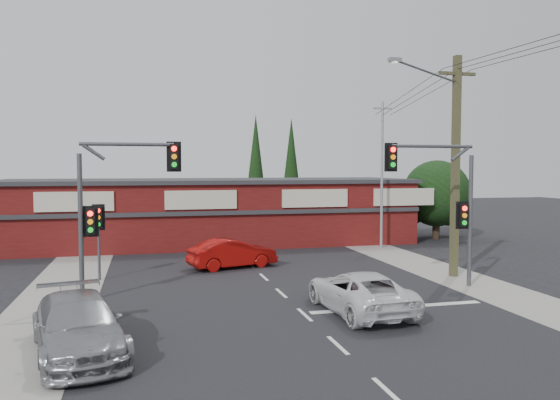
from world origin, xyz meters
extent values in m
plane|color=black|center=(0.00, 0.00, 0.00)|extent=(120.00, 120.00, 0.00)
cube|color=black|center=(0.00, 5.00, 0.01)|extent=(14.00, 70.00, 0.01)
cube|color=gray|center=(-8.50, 5.00, 0.01)|extent=(3.00, 70.00, 0.02)
cube|color=gray|center=(8.50, 5.00, 0.01)|extent=(3.00, 70.00, 0.02)
cube|color=silver|center=(3.50, -1.50, 0.01)|extent=(6.50, 0.35, 0.01)
imported|color=silver|center=(1.95, -1.73, 0.71)|extent=(2.64, 5.23, 1.42)
imported|color=#939598|center=(-6.97, -3.90, 0.77)|extent=(3.25, 5.63, 1.54)
imported|color=#9A0C09|center=(-1.00, 7.60, 0.72)|extent=(4.63, 2.68, 1.44)
cube|color=silver|center=(0.00, -8.20, 0.01)|extent=(0.12, 1.60, 0.01)
cube|color=silver|center=(0.00, -4.93, 0.01)|extent=(0.12, 1.60, 0.01)
cube|color=silver|center=(0.00, -1.67, 0.01)|extent=(0.12, 1.60, 0.01)
cube|color=silver|center=(0.00, 1.60, 0.01)|extent=(0.12, 1.60, 0.01)
cube|color=silver|center=(0.00, 4.86, 0.01)|extent=(0.12, 1.60, 0.01)
cube|color=silver|center=(0.00, 8.13, 0.01)|extent=(0.12, 1.60, 0.01)
cube|color=silver|center=(0.00, 11.40, 0.01)|extent=(0.12, 1.60, 0.01)
cube|color=#501010|center=(-1.00, 17.00, 2.00)|extent=(26.00, 8.00, 4.00)
cube|color=#2D2D30|center=(-1.00, 17.00, 4.10)|extent=(26.40, 8.40, 0.25)
cube|color=beige|center=(-9.00, 12.95, 3.10)|extent=(4.20, 0.12, 1.10)
cube|color=beige|center=(-2.00, 12.95, 3.10)|extent=(4.20, 0.12, 1.10)
cube|color=beige|center=(5.00, 12.95, 3.10)|extent=(4.20, 0.12, 1.10)
cube|color=beige|center=(11.00, 12.95, 3.10)|extent=(4.20, 0.12, 1.10)
cube|color=#2D2D30|center=(-1.00, 12.90, 2.30)|extent=(26.00, 0.15, 0.25)
cylinder|color=#2D2116|center=(14.50, 15.00, 0.90)|extent=(0.50, 0.50, 1.80)
sphere|color=black|center=(14.50, 15.00, 3.20)|extent=(4.60, 4.60, 4.60)
sphere|color=black|center=(16.00, 16.00, 2.50)|extent=(3.40, 3.40, 3.40)
sphere|color=black|center=(13.20, 16.40, 2.30)|extent=(2.80, 2.80, 2.80)
cylinder|color=#2D2116|center=(3.50, 24.00, 1.00)|extent=(0.24, 0.24, 2.00)
cone|color=black|center=(3.50, 24.00, 5.50)|extent=(1.80, 1.80, 7.50)
cylinder|color=#2D2116|center=(7.00, 26.00, 1.00)|extent=(0.24, 0.24, 2.00)
cone|color=black|center=(7.00, 26.00, 5.50)|extent=(1.80, 1.80, 7.50)
cylinder|color=#47494C|center=(-7.50, 2.00, 2.75)|extent=(0.18, 0.18, 5.50)
cylinder|color=#47494C|center=(-5.80, 2.00, 5.85)|extent=(3.40, 0.14, 0.14)
cylinder|color=#47494C|center=(-6.99, 2.00, 5.55)|extent=(0.82, 0.14, 0.63)
cube|color=black|center=(-4.10, 2.00, 5.40)|extent=(0.32, 0.22, 0.95)
cube|color=black|center=(-4.10, 2.07, 5.40)|extent=(0.55, 0.04, 1.15)
cylinder|color=#FF0C07|center=(-4.10, 1.87, 5.70)|extent=(0.20, 0.06, 0.20)
cylinder|color=orange|center=(-4.10, 1.87, 5.40)|extent=(0.20, 0.06, 0.20)
cylinder|color=#0CE526|center=(-4.10, 1.87, 5.10)|extent=(0.20, 0.06, 0.20)
cube|color=black|center=(-7.15, 2.00, 3.00)|extent=(0.32, 0.22, 0.95)
cube|color=black|center=(-7.15, 2.07, 3.00)|extent=(0.55, 0.04, 1.15)
cylinder|color=#FF0C07|center=(-7.15, 1.87, 3.30)|extent=(0.20, 0.06, 0.20)
cylinder|color=orange|center=(-7.15, 1.87, 3.00)|extent=(0.20, 0.06, 0.20)
cylinder|color=#0CE526|center=(-7.15, 1.87, 2.70)|extent=(0.20, 0.06, 0.20)
cylinder|color=#47494C|center=(8.00, 1.00, 2.75)|extent=(0.18, 0.18, 5.50)
cylinder|color=#47494C|center=(6.20, 1.00, 5.85)|extent=(3.60, 0.14, 0.14)
cylinder|color=#47494C|center=(7.46, 1.00, 5.55)|extent=(0.82, 0.14, 0.63)
cube|color=black|center=(4.40, 1.00, 5.40)|extent=(0.32, 0.22, 0.95)
cube|color=black|center=(4.40, 1.07, 5.40)|extent=(0.55, 0.04, 1.15)
cylinder|color=#FF0C07|center=(4.40, 0.87, 5.70)|extent=(0.20, 0.06, 0.20)
cylinder|color=orange|center=(4.40, 0.87, 5.40)|extent=(0.20, 0.06, 0.20)
cylinder|color=#0CE526|center=(4.40, 0.87, 5.10)|extent=(0.20, 0.06, 0.20)
cube|color=black|center=(7.65, 1.00, 3.00)|extent=(0.32, 0.22, 0.95)
cube|color=black|center=(7.65, 1.07, 3.00)|extent=(0.55, 0.04, 1.15)
cylinder|color=#FF0C07|center=(7.65, 0.87, 3.30)|extent=(0.20, 0.06, 0.20)
cylinder|color=orange|center=(7.65, 0.87, 3.00)|extent=(0.20, 0.06, 0.20)
cylinder|color=#0CE526|center=(7.65, 0.87, 2.70)|extent=(0.20, 0.06, 0.20)
cylinder|color=#47494C|center=(-7.20, 6.00, 1.50)|extent=(0.12, 0.12, 3.00)
cube|color=black|center=(-7.20, 6.00, 2.80)|extent=(0.32, 0.22, 0.95)
cube|color=black|center=(-7.20, 6.07, 2.80)|extent=(0.55, 0.04, 1.15)
cylinder|color=#FF0C07|center=(-7.20, 5.87, 3.10)|extent=(0.20, 0.06, 0.20)
cylinder|color=orange|center=(-7.20, 5.87, 2.80)|extent=(0.20, 0.06, 0.20)
cylinder|color=#0CE526|center=(-7.20, 5.87, 2.50)|extent=(0.20, 0.06, 0.20)
cube|color=#4D4A2B|center=(8.50, 3.00, 5.00)|extent=(0.30, 0.30, 10.00)
cube|color=#4D4A2B|center=(8.50, 3.00, 9.20)|extent=(1.80, 0.14, 0.14)
cylinder|color=#47494C|center=(6.90, 2.85, 9.20)|extent=(3.23, 0.39, 0.89)
cube|color=slate|center=(5.30, 2.70, 9.60)|extent=(0.55, 0.25, 0.18)
cylinder|color=silver|center=(5.30, 2.70, 9.50)|extent=(0.28, 0.28, 0.05)
cylinder|color=gray|center=(9.00, 12.00, 4.50)|extent=(0.16, 0.16, 9.00)
cube|color=gray|center=(9.00, 12.00, 8.60)|extent=(1.20, 0.10, 0.10)
cylinder|color=black|center=(8.15, 7.50, 8.80)|extent=(0.73, 9.01, 1.22)
cylinder|color=black|center=(8.75, 7.50, 8.80)|extent=(0.52, 9.00, 1.22)
cylinder|color=black|center=(9.34, 7.50, 8.80)|extent=(0.31, 9.00, 1.22)
camera|label=1|loc=(-5.18, -19.11, 4.99)|focal=35.00mm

